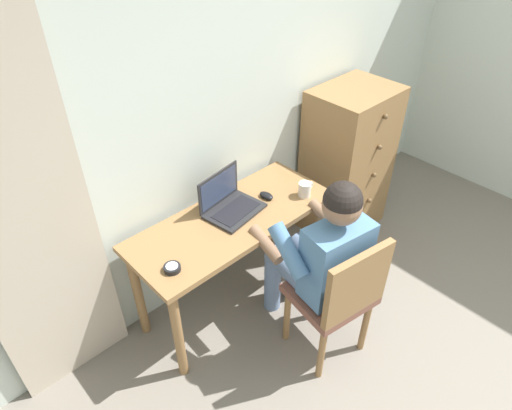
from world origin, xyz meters
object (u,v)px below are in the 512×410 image
Objects in this scene: laptop at (229,203)px; dresser at (347,162)px; chair at (339,295)px; computer_mouse at (266,196)px; person_seated at (320,252)px; desk_clock at (172,268)px; desk at (233,232)px; coffee_mug at (305,189)px.

dresser is at bearing -1.53° from laptop.
computer_mouse is at bearing 79.47° from chair.
person_seated reaches higher than laptop.
chair is at bearing -42.01° from desk_clock.
person_seated reaches higher than desk.
chair reaches higher than desk.
person_seated reaches higher than dresser.
coffee_mug reaches higher than computer_mouse.
computer_mouse is (-0.90, -0.04, 0.16)m from dresser.
desk_clock is (-0.55, -0.18, -0.04)m from laptop.
coffee_mug is (-0.71, -0.18, 0.19)m from dresser.
desk_clock is at bearing 137.99° from chair.
chair is (-1.04, -0.75, -0.08)m from dresser.
chair is 10.00× the size of desk_clock.
person_seated is 10.15× the size of coffee_mug.
dresser is at bearing 1.98° from desk.
desk is 0.53m from coffee_mug.
desk is at bearing 163.47° from coffee_mug.
computer_mouse is (0.11, 0.53, 0.05)m from person_seated.
person_seated is at bearing -103.65° from computer_mouse.
desk_clock is 0.99m from coffee_mug.
chair is at bearing -81.56° from laptop.
person_seated is at bearing -70.85° from desk.
laptop is 4.16× the size of desk_clock.
coffee_mug is at bearing -16.53° from desk.
chair reaches higher than computer_mouse.
laptop is (0.04, 0.07, 0.17)m from desk.
dresser is 0.76m from coffee_mug.
desk is 1.19m from dresser.
dresser is 13.03× the size of desk_clock.
computer_mouse is 0.25m from coffee_mug.
coffee_mug is (0.44, -0.22, -0.00)m from laptop.
desk is at bearing -178.02° from dresser.
chair is 0.70m from coffee_mug.
desk is 12.94× the size of computer_mouse.
chair is 0.92m from desk_clock.
desk_clock is at bearing -174.08° from computer_mouse.
dresser is 1.28m from chair.
coffee_mug is (0.48, -0.14, 0.16)m from desk.
chair reaches higher than coffee_mug.
dresser is 1.17m from laptop.
chair is 7.50× the size of coffee_mug.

